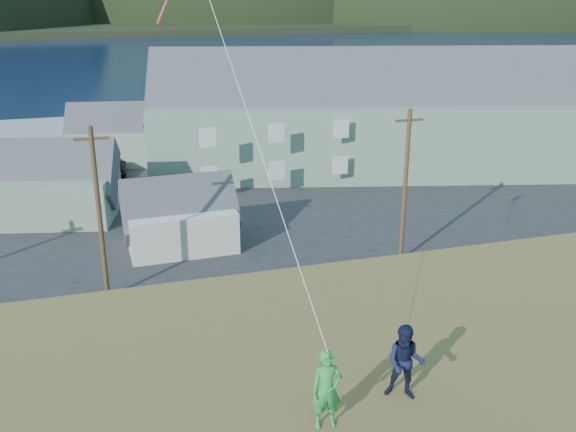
# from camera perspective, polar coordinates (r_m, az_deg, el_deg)

# --- Properties ---
(ground) EXTENTS (900.00, 900.00, 0.00)m
(ground) POSITION_cam_1_polar(r_m,az_deg,el_deg) (32.93, -7.19, -7.42)
(ground) COLOR #0A1638
(ground) RESTS_ON ground
(grass_strip) EXTENTS (110.00, 8.00, 0.10)m
(grass_strip) POSITION_cam_1_polar(r_m,az_deg,el_deg) (31.17, -6.56, -8.98)
(grass_strip) COLOR #4C3D19
(grass_strip) RESTS_ON ground
(waterfront_lot) EXTENTS (72.00, 36.00, 0.12)m
(waterfront_lot) POSITION_cam_1_polar(r_m,az_deg,el_deg) (48.54, -10.58, 1.62)
(waterfront_lot) COLOR #28282B
(waterfront_lot) RESTS_ON ground
(wharf) EXTENTS (26.00, 14.00, 0.90)m
(wharf) POSITION_cam_1_polar(r_m,az_deg,el_deg) (70.52, -17.63, 7.08)
(wharf) COLOR gray
(wharf) RESTS_ON ground
(far_shore) EXTENTS (900.00, 320.00, 2.00)m
(far_shore) POSITION_cam_1_polar(r_m,az_deg,el_deg) (359.27, -16.52, 16.97)
(far_shore) COLOR black
(far_shore) RESTS_ON ground
(far_hills) EXTENTS (760.00, 265.00, 143.00)m
(far_hills) POSITION_cam_1_polar(r_m,az_deg,el_deg) (311.19, -9.54, 17.32)
(far_hills) COLOR black
(far_hills) RESTS_ON ground
(lodge) EXTENTS (36.43, 18.09, 12.35)m
(lodge) POSITION_cam_1_polar(r_m,az_deg,el_deg) (54.19, 6.83, 8.86)
(lodge) COLOR slate
(lodge) RESTS_ON waterfront_lot
(shed_palegreen_near) EXTENTS (10.05, 7.46, 6.56)m
(shed_palegreen_near) POSITION_cam_1_polar(r_m,az_deg,el_deg) (45.63, -20.59, 2.66)
(shed_palegreen_near) COLOR gray
(shed_palegreen_near) RESTS_ON waterfront_lot
(shed_white) EXTENTS (6.80, 4.60, 5.30)m
(shed_white) POSITION_cam_1_polar(r_m,az_deg,el_deg) (38.58, -9.57, -0.01)
(shed_white) COLOR silver
(shed_white) RESTS_ON waterfront_lot
(shed_palegreen_far) EXTENTS (10.39, 7.06, 6.43)m
(shed_palegreen_far) POSITION_cam_1_polar(r_m,az_deg,el_deg) (58.72, -14.42, 6.96)
(shed_palegreen_far) COLOR gray
(shed_palegreen_far) RESTS_ON waterfront_lot
(utility_poles) EXTENTS (31.13, 0.24, 8.78)m
(utility_poles) POSITION_cam_1_polar(r_m,az_deg,el_deg) (32.26, -15.21, 0.03)
(utility_poles) COLOR #47331E
(utility_poles) RESTS_ON waterfront_lot
(parked_cars) EXTENTS (21.40, 12.03, 1.57)m
(parked_cars) POSITION_cam_1_polar(r_m,az_deg,el_deg) (52.04, -19.98, 2.91)
(parked_cars) COLOR silver
(parked_cars) RESTS_ON waterfront_lot
(kite_flyer_green) EXTENTS (0.62, 0.44, 1.59)m
(kite_flyer_green) POSITION_cam_1_polar(r_m,az_deg,el_deg) (12.31, 3.46, -15.14)
(kite_flyer_green) COLOR green
(kite_flyer_green) RESTS_ON hillside
(kite_flyer_navy) EXTENTS (0.97, 0.91, 1.60)m
(kite_flyer_navy) POSITION_cam_1_polar(r_m,az_deg,el_deg) (13.24, 10.40, -12.69)
(kite_flyer_navy) COLOR #131835
(kite_flyer_navy) RESTS_ON hillside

